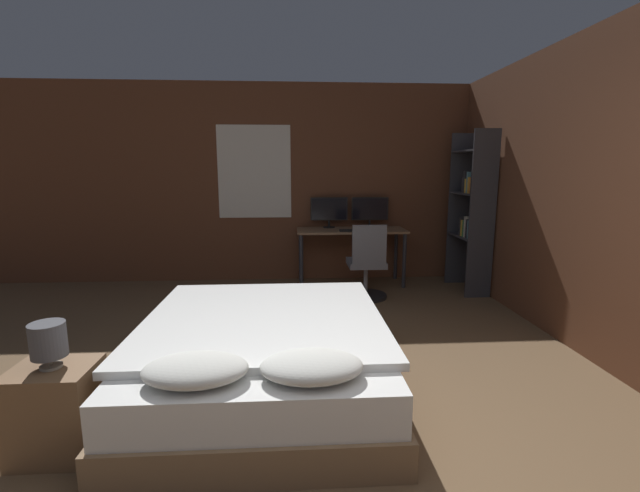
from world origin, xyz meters
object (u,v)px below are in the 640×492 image
object	(u,v)px
bed	(264,355)
computer_mouse	(373,230)
bedside_lamp	(48,341)
keyboard	(353,230)
desk	(351,237)
monitor_left	(329,210)
office_chair	(367,269)
bookshelf	(473,207)
nightstand	(57,411)
monitor_right	(370,210)

from	to	relation	value
bed	computer_mouse	size ratio (longest dim) A/B	28.73
bedside_lamp	keyboard	distance (m)	3.86
desk	computer_mouse	xyz separation A→B (m)	(0.27, -0.18, 0.12)
bed	computer_mouse	xyz separation A→B (m)	(1.26, 2.63, 0.51)
monitor_left	computer_mouse	bearing A→B (deg)	-33.54
bedside_lamp	computer_mouse	bearing A→B (deg)	54.06
monitor_left	keyboard	distance (m)	0.52
bedside_lamp	monitor_left	world-z (taller)	monitor_left
bed	office_chair	world-z (taller)	office_chair
bed	bookshelf	bearing A→B (deg)	43.84
bed	nightstand	bearing A→B (deg)	-150.50
bedside_lamp	desk	bearing A→B (deg)	58.66
monitor_right	desk	bearing A→B (deg)	-147.01
bedside_lamp	computer_mouse	distance (m)	4.01
nightstand	office_chair	size ratio (longest dim) A/B	0.55
bedside_lamp	bookshelf	distance (m)	4.66
nightstand	keyboard	world-z (taller)	keyboard
nightstand	monitor_left	bearing A→B (deg)	63.46
bedside_lamp	keyboard	bearing A→B (deg)	57.27
desk	bookshelf	world-z (taller)	bookshelf
monitor_left	monitor_right	world-z (taller)	same
nightstand	monitor_left	xyz separation A→B (m)	(1.80, 3.61, 0.74)
computer_mouse	monitor_right	bearing A→B (deg)	87.35
bed	office_chair	distance (m)	2.39
bed	monitor_left	bearing A→B (deg)	76.66
bedside_lamp	computer_mouse	world-z (taller)	computer_mouse
nightstand	computer_mouse	xyz separation A→B (m)	(2.35, 3.24, 0.52)
computer_mouse	bookshelf	size ratio (longest dim) A/B	0.03
keyboard	computer_mouse	world-z (taller)	computer_mouse
bedside_lamp	desk	world-z (taller)	same
bed	monitor_right	distance (m)	3.33
desk	keyboard	world-z (taller)	keyboard
bed	monitor_right	bearing A→B (deg)	66.90
nightstand	monitor_right	size ratio (longest dim) A/B	1.00
nightstand	office_chair	xyz separation A→B (m)	(2.19, 2.74, 0.11)
bed	office_chair	bearing A→B (deg)	62.77
computer_mouse	office_chair	distance (m)	0.67
desk	monitor_left	xyz separation A→B (m)	(-0.28, 0.18, 0.34)
monitor_left	bookshelf	bearing A→B (deg)	-19.58
bed	desk	distance (m)	3.00
monitor_right	computer_mouse	bearing A→B (deg)	-92.65
desk	computer_mouse	bearing A→B (deg)	-34.12
computer_mouse	bookshelf	distance (m)	1.27
monitor_right	bookshelf	size ratio (longest dim) A/B	0.25
nightstand	desk	size ratio (longest dim) A/B	0.35
computer_mouse	office_chair	bearing A→B (deg)	-108.28
office_chair	desk	bearing A→B (deg)	98.31
bed	bookshelf	xyz separation A→B (m)	(2.46, 2.37, 0.83)
monitor_right	office_chair	distance (m)	1.09
bed	keyboard	xyz separation A→B (m)	(0.99, 2.63, 0.51)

